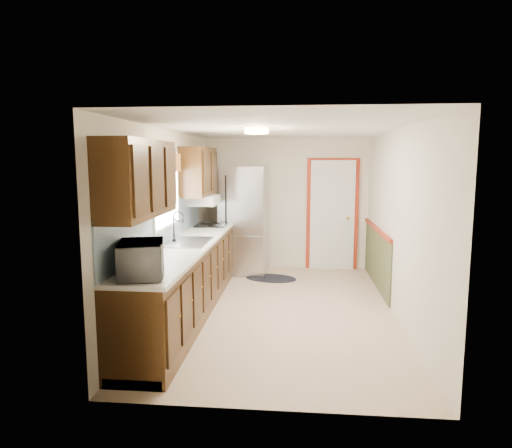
# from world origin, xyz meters

# --- Properties ---
(room_shell) EXTENTS (3.20, 5.20, 2.52)m
(room_shell) POSITION_xyz_m (0.00, 0.00, 1.20)
(room_shell) COLOR tan
(room_shell) RESTS_ON ground
(kitchen_run) EXTENTS (0.63, 4.00, 2.20)m
(kitchen_run) POSITION_xyz_m (-1.24, -0.29, 0.81)
(kitchen_run) COLOR #311C0B
(kitchen_run) RESTS_ON ground
(back_wall_trim) EXTENTS (1.12, 2.30, 2.08)m
(back_wall_trim) POSITION_xyz_m (0.99, 2.21, 0.89)
(back_wall_trim) COLOR maroon
(back_wall_trim) RESTS_ON ground
(ceiling_fixture) EXTENTS (0.30, 0.30, 0.06)m
(ceiling_fixture) POSITION_xyz_m (-0.30, -0.20, 2.36)
(ceiling_fixture) COLOR #FFD88C
(ceiling_fixture) RESTS_ON room_shell
(microwave) EXTENTS (0.47, 0.65, 0.39)m
(microwave) POSITION_xyz_m (-1.20, -1.95, 1.14)
(microwave) COLOR white
(microwave) RESTS_ON kitchen_run
(refrigerator) EXTENTS (0.83, 0.81, 1.90)m
(refrigerator) POSITION_xyz_m (-0.73, 2.04, 0.95)
(refrigerator) COLOR #B7B7BC
(refrigerator) RESTS_ON ground
(rug) EXTENTS (0.98, 0.74, 0.01)m
(rug) POSITION_xyz_m (-0.22, 1.63, 0.01)
(rug) COLOR black
(rug) RESTS_ON ground
(cooktop) EXTENTS (0.49, 0.59, 0.02)m
(cooktop) POSITION_xyz_m (-1.19, 1.40, 0.95)
(cooktop) COLOR black
(cooktop) RESTS_ON kitchen_run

